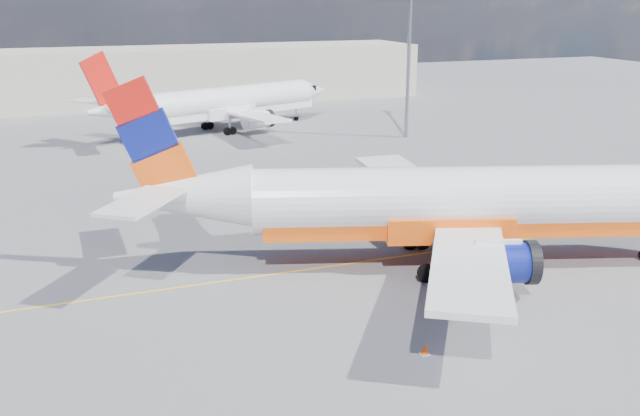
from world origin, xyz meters
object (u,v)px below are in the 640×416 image
object	(u,v)px
second_jet	(224,103)
traffic_cone	(425,349)
gse_tug	(459,225)
main_jet	(445,203)

from	to	relation	value
second_jet	traffic_cone	size ratio (longest dim) A/B	59.56
gse_tug	traffic_cone	bearing A→B (deg)	-109.92
second_jet	traffic_cone	world-z (taller)	second_jet
second_jet	gse_tug	distance (m)	43.94
gse_tug	traffic_cone	world-z (taller)	gse_tug
second_jet	gse_tug	xyz separation A→B (m)	(5.21, -43.57, -2.41)
main_jet	traffic_cone	size ratio (longest dim) A/B	67.81
main_jet	second_jet	world-z (taller)	main_jet
gse_tug	traffic_cone	size ratio (longest dim) A/B	5.52
second_jet	traffic_cone	xyz separation A→B (m)	(-4.63, -56.85, -3.06)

